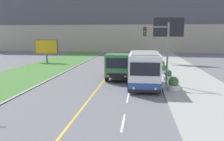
{
  "coord_description": "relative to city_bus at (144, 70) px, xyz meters",
  "views": [
    {
      "loc": [
        3.56,
        -3.19,
        4.65
      ],
      "look_at": [
        1.1,
        16.03,
        1.4
      ],
      "focal_mm": 35.0,
      "sensor_mm": 36.0,
      "label": 1
    }
  ],
  "objects": [
    {
      "name": "planter_round_far",
      "position": [
        2.53,
        10.63,
        -1.01
      ],
      "size": [
        0.96,
        0.96,
        1.08
      ],
      "color": "silver",
      "rests_on": "sidewalk_right"
    },
    {
      "name": "traffic_light_mast",
      "position": [
        1.4,
        0.99,
        2.05
      ],
      "size": [
        2.28,
        0.32,
        5.66
      ],
      "color": "slate",
      "rests_on": "ground_plane"
    },
    {
      "name": "dump_truck",
      "position": [
        -2.53,
        3.2,
        -0.22
      ],
      "size": [
        2.46,
        6.6,
        2.7
      ],
      "color": "black",
      "rests_on": "ground_plane"
    },
    {
      "name": "planter_round_third",
      "position": [
        2.29,
        6.8,
        -1.0
      ],
      "size": [
        1.05,
        1.05,
        1.11
      ],
      "color": "silver",
      "rests_on": "sidewalk_right"
    },
    {
      "name": "apartment_block_background",
      "position": [
        -3.96,
        41.0,
        8.44
      ],
      "size": [
        80.0,
        8.04,
        20.01
      ],
      "color": "#A89E8E",
      "rests_on": "ground_plane"
    },
    {
      "name": "city_bus",
      "position": [
        0.0,
        0.0,
        0.0
      ],
      "size": [
        2.67,
        5.64,
        3.09
      ],
      "color": "white",
      "rests_on": "ground_plane"
    },
    {
      "name": "planter_round_near",
      "position": [
        2.41,
        -0.87,
        -1.0
      ],
      "size": [
        1.05,
        1.05,
        1.11
      ],
      "color": "silver",
      "rests_on": "sidewalk_right"
    },
    {
      "name": "billboard_large",
      "position": [
        3.95,
        16.48,
        3.87
      ],
      "size": [
        4.72,
        0.24,
        7.19
      ],
      "color": "#59595B",
      "rests_on": "ground_plane"
    },
    {
      "name": "billboard_small",
      "position": [
        -15.44,
        14.81,
        0.95
      ],
      "size": [
        3.79,
        0.24,
        3.75
      ],
      "color": "#59595B",
      "rests_on": "ground_plane"
    },
    {
      "name": "car_distant",
      "position": [
        -2.59,
        16.47,
        -0.87
      ],
      "size": [
        1.8,
        4.3,
        1.45
      ],
      "color": "maroon",
      "rests_on": "ground_plane"
    },
    {
      "name": "planter_round_second",
      "position": [
        2.42,
        2.97,
        -1.01
      ],
      "size": [
        0.93,
        0.93,
        1.07
      ],
      "color": "silver",
      "rests_on": "sidewalk_right"
    }
  ]
}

